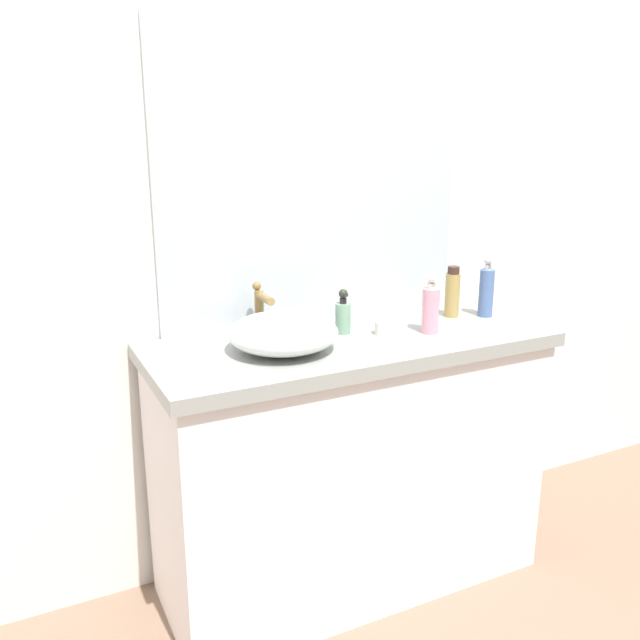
% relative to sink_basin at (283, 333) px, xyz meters
% --- Properties ---
extents(bathroom_wall_rear, '(6.00, 0.06, 2.60)m').
position_rel_sink_basin_xyz_m(bathroom_wall_rear, '(0.25, 0.32, 0.37)').
color(bathroom_wall_rear, silver).
rests_on(bathroom_wall_rear, ground).
extents(vanity_counter, '(1.30, 0.52, 0.88)m').
position_rel_sink_basin_xyz_m(vanity_counter, '(0.24, 0.02, -0.49)').
color(vanity_counter, white).
rests_on(vanity_counter, ground).
extents(wall_mirror_panel, '(1.10, 0.01, 0.96)m').
position_rel_sink_basin_xyz_m(wall_mirror_panel, '(0.24, 0.28, 0.42)').
color(wall_mirror_panel, '#B2BCC6').
rests_on(wall_mirror_panel, vanity_counter).
extents(sink_basin, '(0.33, 0.33, 0.11)m').
position_rel_sink_basin_xyz_m(sink_basin, '(0.00, 0.00, 0.00)').
color(sink_basin, silver).
rests_on(sink_basin, vanity_counter).
extents(faucet, '(0.03, 0.14, 0.17)m').
position_rel_sink_basin_xyz_m(faucet, '(0.00, 0.18, 0.04)').
color(faucet, brown).
rests_on(faucet, vanity_counter).
extents(soap_dispenser, '(0.06, 0.06, 0.20)m').
position_rel_sink_basin_xyz_m(soap_dispenser, '(0.50, -0.04, 0.03)').
color(soap_dispenser, pink).
rests_on(soap_dispenser, vanity_counter).
extents(lotion_bottle, '(0.05, 0.05, 0.15)m').
position_rel_sink_basin_xyz_m(lotion_bottle, '(0.24, 0.08, 0.00)').
color(lotion_bottle, gray).
rests_on(lotion_bottle, vanity_counter).
extents(perfume_bottle, '(0.05, 0.05, 0.21)m').
position_rel_sink_basin_xyz_m(perfume_bottle, '(0.79, 0.04, 0.04)').
color(perfume_bottle, '#4966A0').
rests_on(perfume_bottle, vanity_counter).
extents(spray_can, '(0.05, 0.05, 0.18)m').
position_rel_sink_basin_xyz_m(spray_can, '(0.68, 0.09, 0.03)').
color(spray_can, '#A38647').
rests_on(spray_can, vanity_counter).
extents(candle_jar, '(0.06, 0.06, 0.04)m').
position_rel_sink_basin_xyz_m(candle_jar, '(0.36, 0.01, -0.03)').
color(candle_jar, silver).
rests_on(candle_jar, vanity_counter).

